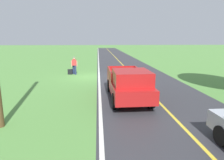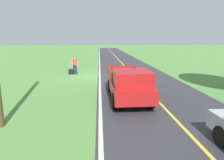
{
  "view_description": "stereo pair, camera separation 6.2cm",
  "coord_description": "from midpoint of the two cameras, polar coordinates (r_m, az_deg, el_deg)",
  "views": [
    {
      "loc": [
        -0.88,
        17.84,
        3.4
      ],
      "look_at": [
        -1.53,
        8.75,
        1.49
      ],
      "focal_mm": 31.36,
      "sensor_mm": 36.0,
      "label": 1
    },
    {
      "loc": [
        -0.94,
        17.84,
        3.4
      ],
      "look_at": [
        -1.53,
        8.75,
        1.49
      ],
      "focal_mm": 31.36,
      "sensor_mm": 36.0,
      "label": 2
    }
  ],
  "objects": [
    {
      "name": "ground_plane",
      "position": [
        18.19,
        -6.91,
        0.97
      ],
      "size": [
        200.0,
        200.0,
        0.0
      ],
      "primitive_type": "plane",
      "color": "#568E42"
    },
    {
      "name": "hitchhiker_walking",
      "position": [
        19.54,
        -11.03,
        4.5
      ],
      "size": [
        0.62,
        0.51,
        1.75
      ],
      "color": "navy",
      "rests_on": "ground"
    },
    {
      "name": "road_surface",
      "position": [
        18.46,
        6.2,
        1.15
      ],
      "size": [
        6.83,
        120.0,
        0.0
      ],
      "primitive_type": "cube",
      "color": "#333338",
      "rests_on": "ground"
    },
    {
      "name": "lane_edge_line",
      "position": [
        18.16,
        -3.89,
        1.03
      ],
      "size": [
        0.16,
        117.6,
        0.0
      ],
      "primitive_type": "cube",
      "color": "silver",
      "rests_on": "ground"
    },
    {
      "name": "suitcase_carried",
      "position": [
        19.63,
        -12.19,
        2.35
      ],
      "size": [
        0.46,
        0.21,
        0.52
      ],
      "primitive_type": "cube",
      "rotation": [
        0.0,
        0.0,
        1.56
      ],
      "color": "black",
      "rests_on": "ground"
    },
    {
      "name": "lane_centre_line",
      "position": [
        18.46,
        6.2,
        1.16
      ],
      "size": [
        0.14,
        117.6,
        0.0
      ],
      "primitive_type": "cube",
      "color": "gold",
      "rests_on": "ground"
    },
    {
      "name": "pickup_truck_passing",
      "position": [
        11.04,
        4.66,
        -0.93
      ],
      "size": [
        2.18,
        5.44,
        1.82
      ],
      "color": "#B21919",
      "rests_on": "ground"
    }
  ]
}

